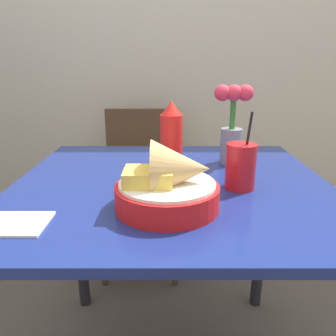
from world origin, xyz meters
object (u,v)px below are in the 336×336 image
(chair_far_window, at_px, (140,173))
(drink_cup, at_px, (239,168))
(flower_vase, at_px, (230,123))
(food_basket, at_px, (169,185))
(ketchup_bottle, at_px, (169,140))

(chair_far_window, height_order, drink_cup, drink_cup)
(chair_far_window, relative_size, flower_vase, 3.17)
(chair_far_window, relative_size, food_basket, 3.39)
(ketchup_bottle, distance_m, drink_cup, 0.24)
(food_basket, distance_m, flower_vase, 0.44)
(ketchup_bottle, bearing_deg, drink_cup, -33.06)
(drink_cup, distance_m, flower_vase, 0.26)
(flower_vase, bearing_deg, chair_far_window, 121.64)
(food_basket, bearing_deg, chair_far_window, 98.87)
(food_basket, xyz_separation_m, flower_vase, (0.21, 0.38, 0.08))
(food_basket, distance_m, drink_cup, 0.24)
(ketchup_bottle, relative_size, flower_vase, 0.85)
(ketchup_bottle, height_order, flower_vase, flower_vase)
(chair_far_window, xyz_separation_m, flower_vase, (0.36, -0.59, 0.38))
(drink_cup, relative_size, flower_vase, 0.82)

